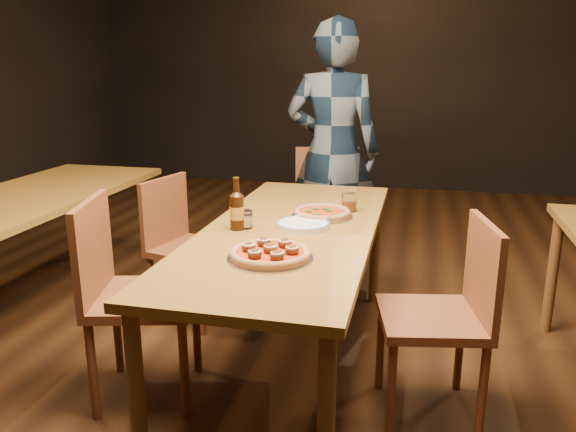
% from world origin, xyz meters
% --- Properties ---
extents(ground, '(9.00, 9.00, 0.00)m').
position_xyz_m(ground, '(0.00, 0.00, 0.00)').
color(ground, black).
extents(table_main, '(0.80, 2.00, 0.75)m').
position_xyz_m(table_main, '(0.00, 0.00, 0.68)').
color(table_main, brown).
rests_on(table_main, ground).
extents(table_left, '(0.80, 2.00, 0.75)m').
position_xyz_m(table_left, '(-1.70, 0.30, 0.68)').
color(table_left, brown).
rests_on(table_left, ground).
extents(chair_main_nw, '(0.56, 0.56, 0.98)m').
position_xyz_m(chair_main_nw, '(-0.59, -0.38, 0.49)').
color(chair_main_nw, '#5C3118').
rests_on(chair_main_nw, ground).
extents(chair_main_sw, '(0.50, 0.50, 0.89)m').
position_xyz_m(chair_main_sw, '(-0.71, 0.45, 0.45)').
color(chair_main_sw, '#5C3118').
rests_on(chair_main_sw, ground).
extents(chair_main_e, '(0.51, 0.51, 0.93)m').
position_xyz_m(chair_main_e, '(0.68, -0.23, 0.46)').
color(chair_main_e, '#5C3118').
rests_on(chair_main_e, ground).
extents(chair_end, '(0.55, 0.55, 0.98)m').
position_xyz_m(chair_end, '(-0.01, 1.24, 0.49)').
color(chair_end, '#5C3118').
rests_on(chair_end, ground).
extents(pizza_meatball, '(0.35, 0.35, 0.06)m').
position_xyz_m(pizza_meatball, '(0.02, -0.46, 0.77)').
color(pizza_meatball, '#B7B7BF').
rests_on(pizza_meatball, table_main).
extents(pizza_margherita, '(0.31, 0.31, 0.04)m').
position_xyz_m(pizza_margherita, '(0.12, 0.23, 0.77)').
color(pizza_margherita, '#B7B7BF').
rests_on(pizza_margherita, table_main).
extents(plate_stack, '(0.26, 0.26, 0.02)m').
position_xyz_m(plate_stack, '(0.06, 0.02, 0.76)').
color(plate_stack, white).
rests_on(plate_stack, table_main).
extents(beer_bottle, '(0.07, 0.07, 0.25)m').
position_xyz_m(beer_bottle, '(-0.24, -0.09, 0.84)').
color(beer_bottle, black).
rests_on(beer_bottle, table_main).
extents(water_glass, '(0.07, 0.07, 0.09)m').
position_xyz_m(water_glass, '(-0.21, -0.06, 0.79)').
color(water_glass, white).
rests_on(water_glass, table_main).
extents(amber_glass, '(0.08, 0.08, 0.10)m').
position_xyz_m(amber_glass, '(0.23, 0.37, 0.80)').
color(amber_glass, '#994711').
rests_on(amber_glass, table_main).
extents(diner, '(0.67, 0.44, 1.81)m').
position_xyz_m(diner, '(-0.02, 1.38, 0.91)').
color(diner, black).
rests_on(diner, ground).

